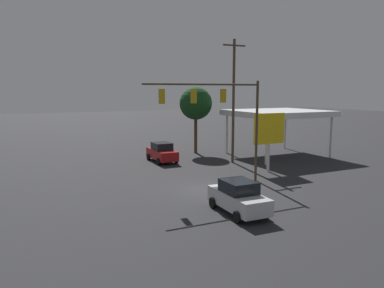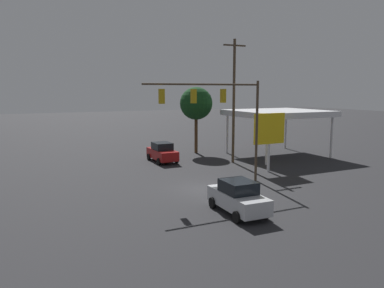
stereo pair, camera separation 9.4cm
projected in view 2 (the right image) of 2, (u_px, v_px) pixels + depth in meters
name	position (u px, v px, depth m)	size (l,w,h in m)	color
ground_plane	(204.00, 188.00, 27.13)	(200.00, 200.00, 0.00)	#262628
traffic_signal_assembly	(219.00, 107.00, 27.24)	(9.31, 0.43, 7.78)	#473828
utility_pole	(234.00, 99.00, 36.01)	(2.40, 0.26, 11.86)	#473828
gas_station_canopy	(278.00, 114.00, 40.15)	(9.47, 8.53, 4.92)	silver
price_sign	(269.00, 130.00, 32.26)	(3.07, 0.27, 5.11)	silver
sedan_far	(162.00, 152.00, 37.12)	(2.06, 4.40, 1.93)	maroon
sedan_waiting	(238.00, 197.00, 21.61)	(2.16, 4.45, 1.93)	silver
street_tree	(196.00, 104.00, 41.68)	(3.65, 3.65, 7.43)	#4C331E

